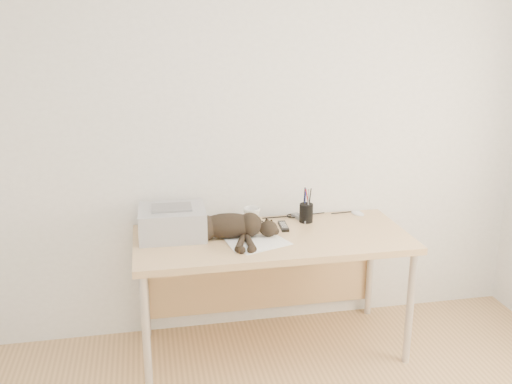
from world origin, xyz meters
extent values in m
plane|color=white|center=(0.00, 1.75, 1.30)|extent=(3.50, 0.00, 3.50)
cube|color=#DBAD80|center=(0.00, 1.39, 0.72)|extent=(1.60, 0.70, 0.04)
cylinder|color=silver|center=(-0.75, 1.09, 0.35)|extent=(0.04, 0.04, 0.70)
cylinder|color=silver|center=(0.75, 1.09, 0.35)|extent=(0.04, 0.04, 0.70)
cylinder|color=silver|center=(-0.75, 1.69, 0.35)|extent=(0.04, 0.04, 0.70)
cylinder|color=silver|center=(0.75, 1.69, 0.35)|extent=(0.04, 0.04, 0.70)
cube|color=#DBAD80|center=(0.00, 1.72, 0.40)|extent=(1.48, 0.02, 0.60)
cube|color=#A1A1A6|center=(-0.57, 1.50, 0.83)|extent=(0.39, 0.33, 0.17)
cube|color=black|center=(-0.57, 1.50, 0.83)|extent=(0.32, 0.03, 0.10)
cube|color=slate|center=(-0.57, 1.50, 0.92)|extent=(0.23, 0.17, 0.01)
cube|color=white|center=(-0.09, 1.29, 0.74)|extent=(0.36, 0.31, 0.00)
cube|color=white|center=(-0.12, 1.31, 0.74)|extent=(0.33, 0.26, 0.00)
ellipsoid|color=black|center=(-0.25, 1.41, 0.81)|extent=(0.37, 0.19, 0.15)
sphere|color=black|center=(-0.40, 1.42, 0.81)|extent=(0.15, 0.15, 0.15)
ellipsoid|color=black|center=(-0.03, 1.38, 0.79)|extent=(0.12, 0.11, 0.09)
cone|color=black|center=(-0.03, 1.42, 0.83)|extent=(0.04, 0.05, 0.05)
cone|color=black|center=(0.00, 1.42, 0.82)|extent=(0.04, 0.05, 0.05)
cylinder|color=black|center=(-0.21, 1.28, 0.76)|extent=(0.06, 0.21, 0.04)
cylinder|color=black|center=(-0.16, 1.27, 0.76)|extent=(0.06, 0.21, 0.04)
cylinder|color=black|center=(-0.53, 1.49, 0.75)|extent=(0.23, 0.05, 0.03)
imported|color=silver|center=(-0.08, 1.63, 0.79)|extent=(0.15, 0.15, 0.10)
cylinder|color=black|center=(0.26, 1.59, 0.80)|extent=(0.08, 0.08, 0.12)
cylinder|color=#990C0C|center=(0.25, 1.59, 0.88)|extent=(0.01, 0.01, 0.16)
cylinder|color=navy|center=(0.27, 1.60, 0.88)|extent=(0.01, 0.01, 0.16)
cylinder|color=black|center=(0.26, 1.58, 0.88)|extent=(0.01, 0.01, 0.16)
cube|color=slate|center=(0.24, 1.64, 0.75)|extent=(0.09, 0.18, 0.02)
cube|color=black|center=(0.10, 1.52, 0.75)|extent=(0.06, 0.16, 0.02)
ellipsoid|color=white|center=(0.63, 1.67, 0.76)|extent=(0.10, 0.12, 0.03)
camera|label=1|loc=(-0.70, -1.64, 1.94)|focal=40.00mm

